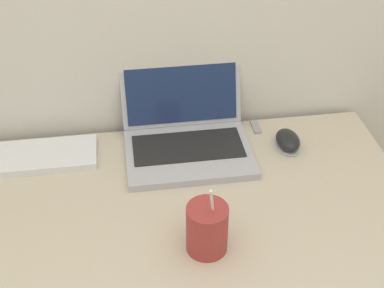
{
  "coord_description": "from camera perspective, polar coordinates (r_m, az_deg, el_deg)",
  "views": [
    {
      "loc": [
        -0.08,
        -0.53,
        1.6
      ],
      "look_at": [
        0.07,
        0.51,
        0.81
      ],
      "focal_mm": 50.0,
      "sensor_mm": 36.0,
      "label": 1
    }
  ],
  "objects": [
    {
      "name": "usb_stick",
      "position": [
        1.53,
        6.82,
        1.83
      ],
      "size": [
        0.02,
        0.06,
        0.01
      ],
      "color": "#99999E",
      "rests_on": "desk"
    },
    {
      "name": "external_keyboard",
      "position": [
        1.46,
        -17.53,
        -1.41
      ],
      "size": [
        0.38,
        0.13,
        0.02
      ],
      "color": "silver",
      "rests_on": "desk"
    },
    {
      "name": "drink_cup",
      "position": [
        1.14,
        1.62,
        -8.92
      ],
      "size": [
        0.09,
        0.09,
        0.19
      ],
      "color": "#9E332D",
      "rests_on": "desk"
    },
    {
      "name": "laptop",
      "position": [
        1.43,
        -0.65,
        1.63
      ],
      "size": [
        0.33,
        0.31,
        0.24
      ],
      "color": "#ADADB2",
      "rests_on": "desk"
    },
    {
      "name": "computer_mouse",
      "position": [
        1.46,
        10.17,
        0.34
      ],
      "size": [
        0.07,
        0.1,
        0.04
      ],
      "color": "#B2B2B7",
      "rests_on": "desk"
    }
  ]
}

